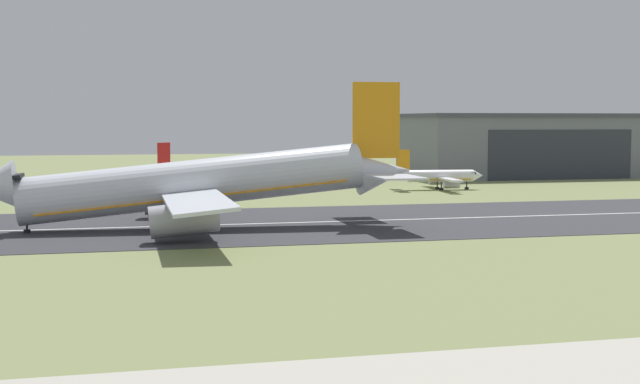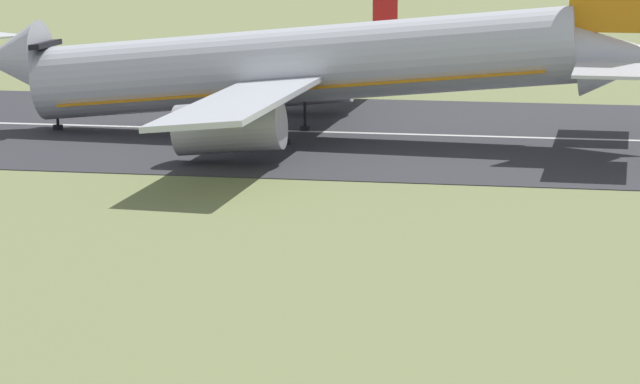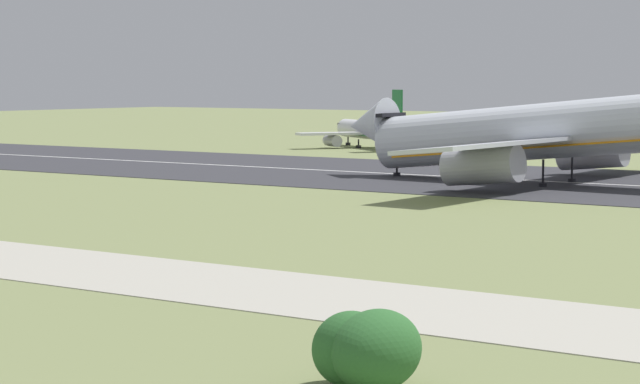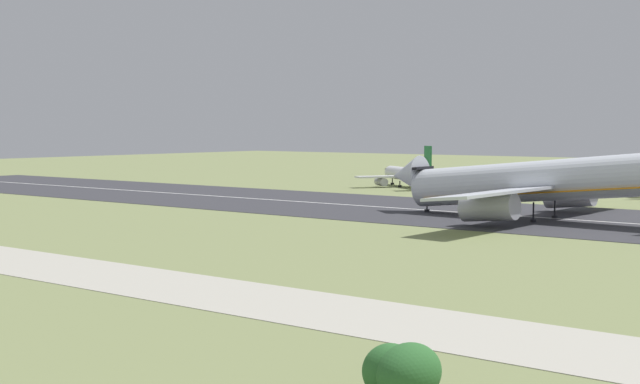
# 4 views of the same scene
# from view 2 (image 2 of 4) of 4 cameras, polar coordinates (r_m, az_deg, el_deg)

# --- Properties ---
(ground_plane) EXTENTS (614.23, 614.23, 0.00)m
(ground_plane) POSITION_cam_2_polar(r_m,az_deg,el_deg) (71.89, 6.43, -4.13)
(ground_plane) COLOR #7A8451
(runway_strip) EXTENTS (374.23, 42.53, 0.06)m
(runway_strip) POSITION_cam_2_polar(r_m,az_deg,el_deg) (121.52, 8.12, 2.02)
(runway_strip) COLOR #333338
(runway_strip) RESTS_ON ground_plane
(runway_centreline) EXTENTS (336.81, 0.70, 0.01)m
(runway_centreline) POSITION_cam_2_polar(r_m,az_deg,el_deg) (121.52, 8.12, 2.04)
(runway_centreline) COLOR silver
(runway_centreline) RESTS_ON runway_strip
(airplane_landing) EXTENTS (56.30, 54.83, 18.88)m
(airplane_landing) POSITION_cam_2_polar(r_m,az_deg,el_deg) (119.76, -0.58, 4.71)
(airplane_landing) COLOR silver
(airplane_landing) RESTS_ON ground_plane
(airplane_parked_west) EXTENTS (18.31, 18.08, 9.84)m
(airplane_parked_west) POSITION_cam_2_polar(r_m,az_deg,el_deg) (173.42, 4.14, 5.72)
(airplane_parked_west) COLOR white
(airplane_parked_west) RESTS_ON ground_plane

